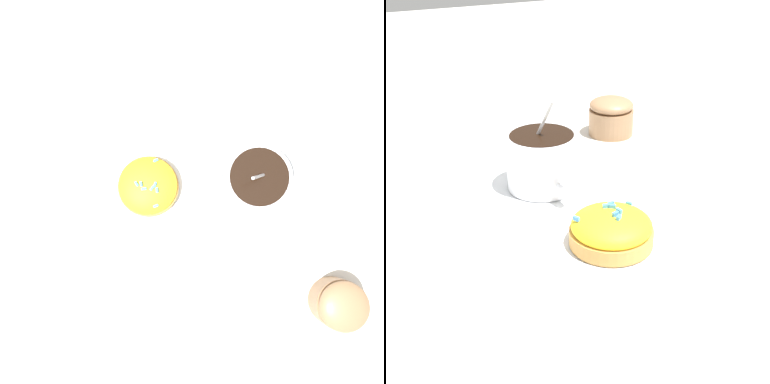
# 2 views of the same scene
# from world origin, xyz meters

# --- Properties ---
(ground_plane) EXTENTS (3.00, 3.00, 0.00)m
(ground_plane) POSITION_xyz_m (0.00, 0.00, 0.00)
(ground_plane) COLOR silver
(paper_napkin) EXTENTS (0.37, 0.35, 0.00)m
(paper_napkin) POSITION_xyz_m (0.00, 0.00, 0.00)
(paper_napkin) COLOR white
(paper_napkin) RESTS_ON ground_plane
(coffee_cup) EXTENTS (0.12, 0.09, 0.12)m
(coffee_cup) POSITION_xyz_m (0.08, 0.01, 0.04)
(coffee_cup) COLOR white
(coffee_cup) RESTS_ON paper_napkin
(frosted_pastry) EXTENTS (0.09, 0.09, 0.04)m
(frosted_pastry) POSITION_xyz_m (-0.08, 0.00, 0.02)
(frosted_pastry) COLOR #D19347
(frosted_pastry) RESTS_ON paper_napkin
(sugar_bowl) EXTENTS (0.07, 0.07, 0.06)m
(sugar_bowl) POSITION_xyz_m (0.20, -0.16, 0.03)
(sugar_bowl) COLOR #99704C
(sugar_bowl) RESTS_ON ground_plane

